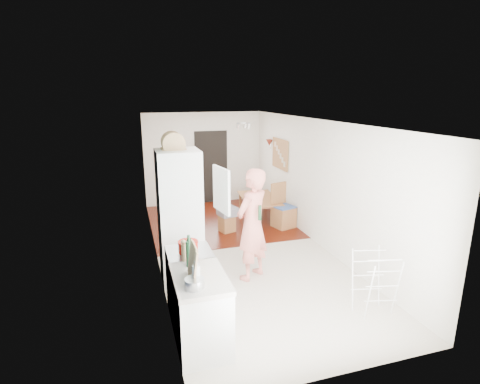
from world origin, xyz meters
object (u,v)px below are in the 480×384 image
stool (227,224)px  drying_rack (374,283)px  dining_table (260,209)px  dining_chair (284,206)px  person (252,215)px

stool → drying_rack: 3.83m
dining_table → dining_chair: dining_chair is taller
person → stool: person is taller
person → dining_chair: bearing=-160.0°
person → stool: (0.15, 2.16, -0.90)m
dining_table → drying_rack: 4.33m
person → stool: 2.35m
dining_chair → stool: (-1.31, 0.10, -0.32)m
drying_rack → stool: bearing=121.2°
stool → dining_chair: bearing=-4.3°
person → drying_rack: (1.28, -1.49, -0.65)m
stool → dining_table: bearing=33.2°
drying_rack → dining_table: bearing=105.3°
person → dining_chair: 2.60m
stool → person: bearing=-94.0°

